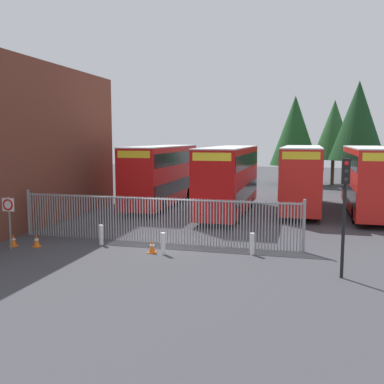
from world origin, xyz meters
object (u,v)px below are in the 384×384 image
Objects in this scene: double_decker_bus_far_back at (302,175)px; traffic_cone_near_kerb at (13,240)px; traffic_cone_by_gate at (152,246)px; traffic_cone_mid_forecourt at (37,241)px; double_decker_bus_behind_fence_left at (369,178)px; bollard_near_right at (252,244)px; speed_limit_sign_post at (9,211)px; bollard_center_front at (163,244)px; traffic_light_kerbside at (345,196)px; double_decker_bus_near_gate at (229,177)px; bollard_near_left at (101,235)px; double_decker_bus_behind_fence_right at (162,173)px.

double_decker_bus_far_back is 18.32× the size of traffic_cone_near_kerb.
traffic_cone_by_gate is 6.64m from traffic_cone_near_kerb.
traffic_cone_mid_forecourt is 1.00× the size of traffic_cone_near_kerb.
traffic_cone_by_gate is (-10.36, -12.67, -2.13)m from double_decker_bus_behind_fence_left.
traffic_cone_near_kerb is (-1.09, -0.20, 0.00)m from traffic_cone_mid_forecourt.
speed_limit_sign_post is at bearing -169.99° from bollard_near_right.
traffic_cone_by_gate is 1.00× the size of traffic_cone_mid_forecourt.
traffic_light_kerbside reaches higher than bollard_center_front.
double_decker_bus_far_back is 11.38× the size of bollard_center_front.
bollard_near_left is (-4.31, -9.98, -1.95)m from double_decker_bus_near_gate.
traffic_cone_by_gate is 6.65m from speed_limit_sign_post.
bollard_center_front and bollard_near_right have the same top height.
double_decker_bus_near_gate is 5.40m from double_decker_bus_far_back.
double_decker_bus_far_back is (-4.25, 0.91, 0.00)m from double_decker_bus_behind_fence_left.
double_decker_bus_behind_fence_right is at bearing 79.67° from speed_limit_sign_post.
traffic_cone_mid_forecourt is (-5.53, -0.33, 0.00)m from traffic_cone_by_gate.
double_decker_bus_far_back is 18.32× the size of traffic_cone_by_gate.
bollard_near_right reaches higher than traffic_cone_mid_forecourt.
traffic_cone_by_gate is (3.85, -12.90, -2.13)m from double_decker_bus_behind_fence_right.
speed_limit_sign_post is (-0.86, -0.72, 1.49)m from traffic_cone_mid_forecourt.
double_decker_bus_behind_fence_left is 11.38× the size of bollard_near_left.
double_decker_bus_far_back is 15.23m from traffic_light_kerbside.
double_decker_bus_behind_fence_left is (8.87, 1.89, 0.00)m from double_decker_bus_near_gate.
double_decker_bus_behind_fence_right is at bearing 158.39° from double_decker_bus_near_gate.
double_decker_bus_behind_fence_left is 18.32× the size of traffic_cone_near_kerb.
traffic_cone_mid_forecourt is at bearing -177.84° from bollard_center_front.
double_decker_bus_near_gate is 1.00× the size of double_decker_bus_far_back.
double_decker_bus_behind_fence_left is 13.46m from bollard_near_right.
speed_limit_sign_post is at bearing -152.65° from bollard_near_left.
bollard_center_front is at bearing 168.66° from traffic_light_kerbside.
traffic_cone_by_gate is 5.54m from traffic_cone_mid_forecourt.
traffic_cone_near_kerb is (-16.98, -13.20, -2.13)m from double_decker_bus_behind_fence_left.
double_decker_bus_behind_fence_left is at bearing 79.69° from traffic_light_kerbside.
double_decker_bus_behind_fence_left reaches higher than traffic_cone_near_kerb.
traffic_light_kerbside is (1.67, -15.13, 0.56)m from double_decker_bus_far_back.
bollard_near_right is 1.61× the size of traffic_cone_by_gate.
traffic_cone_mid_forecourt is at bearing -157.43° from bollard_near_left.
speed_limit_sign_post reaches higher than bollard_center_front.
bollard_near_left is at bearing 19.26° from traffic_cone_near_kerb.
bollard_near_right is 4.93m from traffic_light_kerbside.
double_decker_bus_behind_fence_left and double_decker_bus_far_back have the same top height.
bollard_center_front is 0.58m from traffic_cone_by_gate.
double_decker_bus_near_gate reaches higher than traffic_cone_by_gate.
traffic_cone_near_kerb is (-10.89, -1.36, -0.19)m from bollard_near_right.
double_decker_bus_behind_fence_right is 1.00× the size of double_decker_bus_far_back.
double_decker_bus_behind_fence_left is at bearing 52.44° from bollard_center_front.
double_decker_bus_near_gate reaches higher than bollard_near_right.
bollard_near_right is 1.61× the size of traffic_cone_near_kerb.
double_decker_bus_behind_fence_left is 21.62m from traffic_cone_near_kerb.
double_decker_bus_behind_fence_left is 16.51m from traffic_cone_by_gate.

